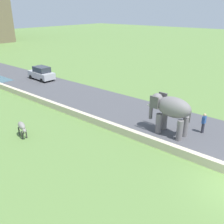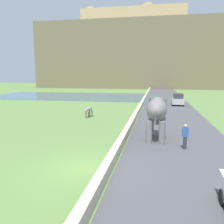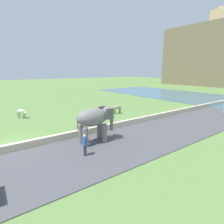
% 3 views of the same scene
% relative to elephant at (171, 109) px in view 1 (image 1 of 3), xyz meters
% --- Properties ---
extents(road_surface, '(7.00, 120.00, 0.06)m').
position_rel_elephant_xyz_m(road_surface, '(1.57, 14.27, -2.01)').
color(road_surface, '#4C4C51').
rests_on(road_surface, ground).
extents(barrier_wall, '(0.40, 110.00, 0.59)m').
position_rel_elephant_xyz_m(barrier_wall, '(-2.23, 12.27, -1.74)').
color(barrier_wall, beige).
rests_on(barrier_wall, ground).
extents(elephant, '(1.51, 3.49, 2.99)m').
position_rel_elephant_xyz_m(elephant, '(0.00, 0.00, 0.00)').
color(elephant, slate).
rests_on(elephant, ground).
extents(person_beside_elephant, '(0.36, 0.22, 1.63)m').
position_rel_elephant_xyz_m(person_beside_elephant, '(1.77, -1.93, -1.16)').
color(person_beside_elephant, '#33333D').
rests_on(person_beside_elephant, ground).
extents(car_silver, '(1.95, 4.08, 1.80)m').
position_rel_elephant_xyz_m(car_silver, '(3.14, 20.29, -1.14)').
color(car_silver, '#B7B7BC').
rests_on(car_silver, ground).
extents(cow_grey, '(0.72, 1.42, 1.15)m').
position_rel_elephant_xyz_m(cow_grey, '(-7.32, 8.02, -1.20)').
color(cow_grey, gray).
rests_on(cow_grey, ground).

